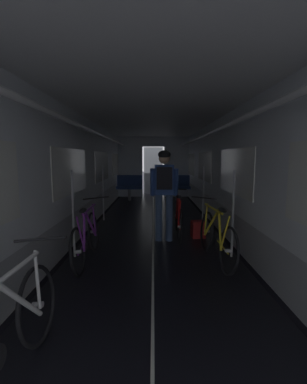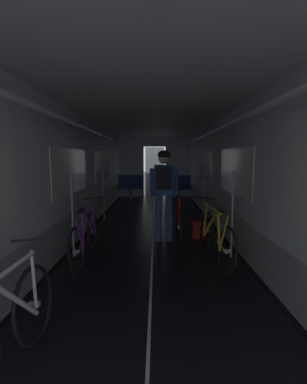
{
  "view_description": "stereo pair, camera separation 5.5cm",
  "coord_description": "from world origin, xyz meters",
  "views": [
    {
      "loc": [
        0.01,
        -2.14,
        1.58
      ],
      "look_at": [
        0.0,
        4.35,
        0.77
      ],
      "focal_mm": 25.43,
      "sensor_mm": 36.0,
      "label": 1
    },
    {
      "loc": [
        0.06,
        -2.14,
        1.58
      ],
      "look_at": [
        0.0,
        4.35,
        0.77
      ],
      "focal_mm": 25.43,
      "sensor_mm": 36.0,
      "label": 2
    }
  ],
  "objects": [
    {
      "name": "person_cyclist_aisle",
      "position": [
        0.21,
        2.94,
        1.07
      ],
      "size": [
        0.53,
        0.4,
        1.73
      ],
      "color": "#384C75",
      "rests_on": "ground"
    },
    {
      "name": "bench_seat_far_right",
      "position": [
        0.9,
        8.07,
        0.57
      ],
      "size": [
        0.98,
        0.51,
        0.95
      ],
      "color": "gray",
      "rests_on": "ground"
    },
    {
      "name": "bicycle_purple",
      "position": [
        -1.01,
        1.88,
        0.38
      ],
      "size": [
        0.44,
        1.69,
        0.95
      ],
      "color": "black",
      "rests_on": "ground"
    },
    {
      "name": "train_car_shell",
      "position": [
        -0.0,
        3.6,
        1.7
      ],
      "size": [
        3.14,
        12.34,
        2.57
      ],
      "color": "black",
      "rests_on": "ground"
    },
    {
      "name": "bicycle_red_in_aisle",
      "position": [
        0.51,
        3.21,
        0.38
      ],
      "size": [
        0.44,
        1.69,
        0.94
      ],
      "color": "black",
      "rests_on": "ground"
    },
    {
      "name": "bench_seat_far_left",
      "position": [
        -0.9,
        8.07,
        0.57
      ],
      "size": [
        0.98,
        0.51,
        0.95
      ],
      "color": "gray",
      "rests_on": "ground"
    },
    {
      "name": "backpack_on_floor",
      "position": [
        0.9,
        3.16,
        0.17
      ],
      "size": [
        0.29,
        0.24,
        0.34
      ],
      "primitive_type": "cube",
      "rotation": [
        0.0,
        0.0,
        0.15
      ],
      "color": "maroon",
      "rests_on": "ground"
    },
    {
      "name": "ground_plane",
      "position": [
        0.0,
        0.0,
        0.0
      ],
      "size": [
        60.0,
        60.0,
        0.0
      ],
      "primitive_type": "plane",
      "color": "black"
    },
    {
      "name": "bicycle_white",
      "position": [
        -1.0,
        -0.46,
        0.38
      ],
      "size": [
        0.44,
        1.69,
        0.95
      ],
      "color": "black",
      "rests_on": "ground"
    },
    {
      "name": "bicycle_yellow",
      "position": [
        0.97,
        1.93,
        0.38
      ],
      "size": [
        0.46,
        1.69,
        0.95
      ],
      "color": "black",
      "rests_on": "ground"
    }
  ]
}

